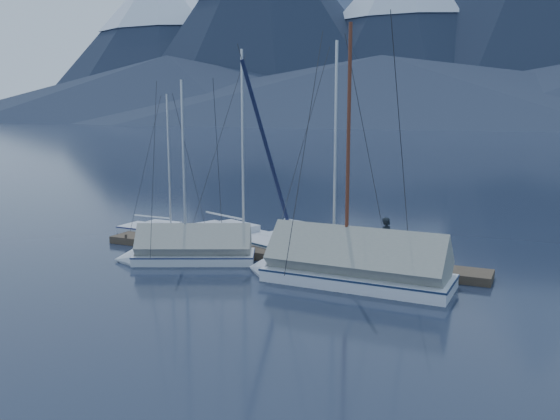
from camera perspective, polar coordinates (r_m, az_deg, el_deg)
The scene contains 10 objects.
ground at distance 24.79m, azimuth -1.93°, elevation -5.73°, with size 1000.00×1000.00×0.00m, color black.
mountain_range at distance 395.32m, azimuth 24.46°, elevation 16.42°, with size 877.00×584.00×150.50m.
dock at distance 26.51m, azimuth 0.00°, elevation -4.46°, with size 18.00×1.50×0.54m.
mooring_posts at distance 26.65m, azimuth -0.98°, elevation -3.85°, with size 15.12×1.52×0.35m.
sailboat_open_left at distance 31.54m, azimuth -9.81°, elevation -2.25°, with size 6.15×2.63×8.08m.
sailboat_open_mid at distance 29.27m, azimuth -2.81°, elevation -2.97°, with size 8.08×4.90×10.34m.
sailboat_open_right at distance 27.33m, azimuth 6.12°, elevation -3.92°, with size 8.25×4.63×10.52m.
sailboat_covered_near at distance 22.97m, azimuth 5.95°, elevation -5.65°, with size 8.32×3.57×10.73m.
sailboat_covered_far at distance 26.22m, azimuth -9.29°, elevation -4.05°, with size 6.32×4.21×8.58m.
person at distance 25.06m, azimuth 10.25°, elevation -2.77°, with size 0.66×0.44×1.82m, color black.
Camera 1 is at (10.69, -21.37, 6.59)m, focal length 38.00 mm.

